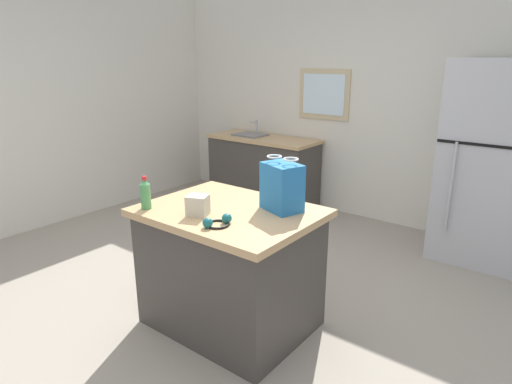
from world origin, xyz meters
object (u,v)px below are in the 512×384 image
Objects in this scene: refrigerator at (490,164)px; shopping_bag at (282,187)px; kitchen_island at (230,267)px; small_box at (198,205)px; ear_defenders at (217,222)px; bottle at (145,194)px.

shopping_bag is (-0.87, -2.12, 0.11)m from refrigerator.
kitchen_island is 8.80× the size of small_box.
kitchen_island is at bearing 117.50° from ear_defenders.
ear_defenders is at bearing -62.50° from kitchen_island.
bottle reaches higher than small_box.
bottle reaches higher than kitchen_island.
shopping_bag is at bearing 35.88° from bottle.
small_box is at bearing 164.96° from ear_defenders.
shopping_bag reaches higher than ear_defenders.
small_box is at bearing -112.35° from kitchen_island.
refrigerator is 2.30m from shopping_bag.
shopping_bag is at bearing 72.77° from ear_defenders.
refrigerator is at bearing 63.47° from kitchen_island.
small_box is 0.39m from bottle.
kitchen_island is 0.70m from shopping_bag.
kitchen_island is 6.07× the size of ear_defenders.
small_box is at bearing -116.19° from refrigerator.
refrigerator reaches higher than shopping_bag.
refrigerator is at bearing 67.64° from shopping_bag.
refrigerator reaches higher than small_box.
kitchen_island is 0.79m from bottle.
ear_defenders is at bearing -107.23° from shopping_bag.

